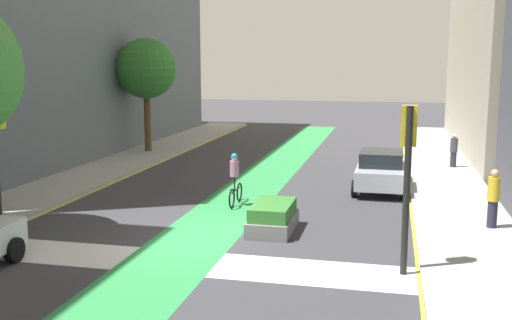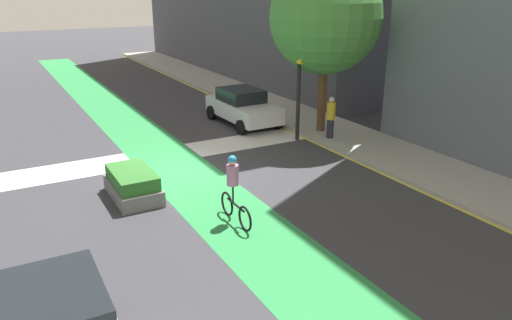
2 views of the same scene
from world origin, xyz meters
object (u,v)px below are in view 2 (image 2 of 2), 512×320
object	(u,v)px
cyclist_in_lane	(234,188)
street_tree_near	(326,17)
car_white_left_near	(243,106)
median_planter	(133,185)
pedestrian_sidewalk_left_a	(331,117)
traffic_signal_near_left	(301,70)

from	to	relation	value
cyclist_in_lane	street_tree_near	distance (m)	9.67
car_white_left_near	street_tree_near	bearing A→B (deg)	125.85
cyclist_in_lane	median_planter	bearing A→B (deg)	-56.19
pedestrian_sidewalk_left_a	street_tree_near	distance (m)	3.93
car_white_left_near	cyclist_in_lane	bearing A→B (deg)	61.11
traffic_signal_near_left	street_tree_near	distance (m)	2.38
median_planter	pedestrian_sidewalk_left_a	bearing A→B (deg)	-169.07
car_white_left_near	median_planter	distance (m)	8.80
traffic_signal_near_left	median_planter	world-z (taller)	traffic_signal_near_left
pedestrian_sidewalk_left_a	street_tree_near	world-z (taller)	street_tree_near
median_planter	traffic_signal_near_left	bearing A→B (deg)	-162.68
pedestrian_sidewalk_left_a	car_white_left_near	bearing A→B (deg)	-65.91
traffic_signal_near_left	street_tree_near	xyz separation A→B (m)	(-1.38, -0.41, 1.90)
traffic_signal_near_left	street_tree_near	world-z (taller)	street_tree_near
traffic_signal_near_left	car_white_left_near	bearing A→B (deg)	-76.98
pedestrian_sidewalk_left_a	traffic_signal_near_left	bearing A→B (deg)	-33.35
car_white_left_near	pedestrian_sidewalk_left_a	bearing A→B (deg)	114.09
cyclist_in_lane	street_tree_near	bearing A→B (deg)	-140.94
traffic_signal_near_left	pedestrian_sidewalk_left_a	bearing A→B (deg)	146.65
traffic_signal_near_left	cyclist_in_lane	world-z (taller)	traffic_signal_near_left
street_tree_near	median_planter	bearing A→B (deg)	17.21
street_tree_near	pedestrian_sidewalk_left_a	bearing A→B (deg)	72.96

